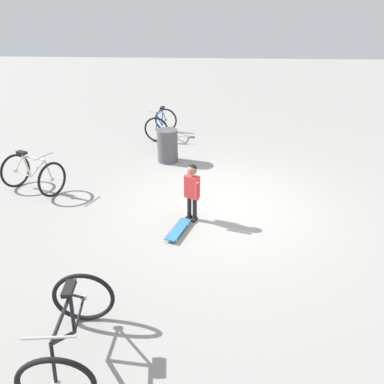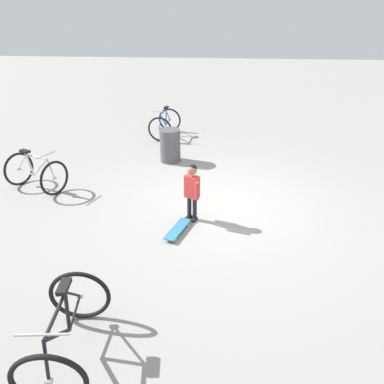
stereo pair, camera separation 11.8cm
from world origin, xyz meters
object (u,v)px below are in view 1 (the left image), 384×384
at_px(bicycle_mid, 71,334).
at_px(trash_bin, 168,146).
at_px(child_person, 192,187).
at_px(skateboard, 178,229).
at_px(bicycle_far, 33,174).
at_px(bicycle_near, 161,124).

xyz_separation_m(bicycle_mid, trash_bin, (-5.47, 0.23, 0.02)).
height_order(child_person, skateboard, child_person).
distance_m(bicycle_mid, bicycle_far, 4.34).
relative_size(child_person, trash_bin, 1.31).
relative_size(bicycle_near, bicycle_far, 0.92).
xyz_separation_m(bicycle_near, bicycle_mid, (7.41, 0.23, 0.00)).
relative_size(skateboard, bicycle_mid, 0.62).
xyz_separation_m(bicycle_mid, bicycle_far, (-3.69, -2.28, -0.00)).
xyz_separation_m(skateboard, trash_bin, (-3.08, -0.59, 0.34)).
distance_m(child_person, bicycle_mid, 3.01).
bearing_deg(bicycle_far, child_person, 75.27).
xyz_separation_m(skateboard, bicycle_near, (-5.01, -1.05, 0.32)).
bearing_deg(skateboard, child_person, 154.76).
bearing_deg(skateboard, bicycle_mid, -18.93).
xyz_separation_m(child_person, trash_bin, (-2.65, -0.79, -0.25)).
distance_m(child_person, trash_bin, 2.78).
relative_size(bicycle_near, bicycle_mid, 1.00).
height_order(child_person, bicycle_mid, child_person).
bearing_deg(bicycle_near, child_person, 15.24).
height_order(skateboard, bicycle_mid, bicycle_mid).
distance_m(skateboard, bicycle_mid, 2.55).
height_order(bicycle_near, trash_bin, bicycle_near).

